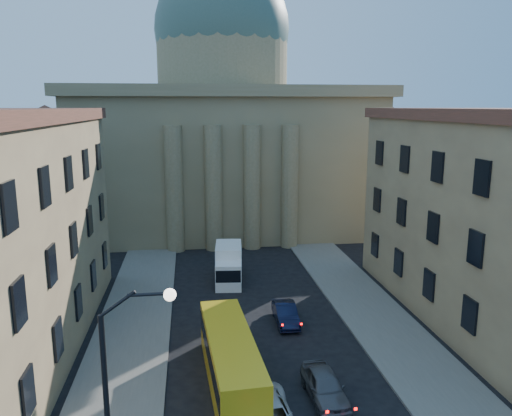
{
  "coord_description": "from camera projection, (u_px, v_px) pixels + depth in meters",
  "views": [
    {
      "loc": [
        -4.43,
        -8.12,
        14.83
      ],
      "look_at": [
        -0.61,
        20.28,
        8.98
      ],
      "focal_mm": 35.0,
      "sensor_mm": 36.0,
      "label": 1
    }
  ],
  "objects": [
    {
      "name": "street_lamp",
      "position": [
        121.0,
        388.0,
        17.24
      ],
      "size": [
        2.62,
        0.44,
        8.83
      ],
      "color": "black",
      "rests_on": "ground"
    },
    {
      "name": "church",
      "position": [
        224.0,
        130.0,
        62.92
      ],
      "size": [
        68.02,
        28.76,
        36.6
      ],
      "color": "#766948",
      "rests_on": "ground"
    },
    {
      "name": "sidewalk_right",
      "position": [
        411.0,
        356.0,
        30.01
      ],
      "size": [
        5.0,
        60.0,
        0.15
      ],
      "primitive_type": "cube",
      "color": "#626059",
      "rests_on": "ground"
    },
    {
      "name": "building_right",
      "position": [
        512.0,
        219.0,
        33.53
      ],
      "size": [
        11.6,
        26.6,
        14.7
      ],
      "color": "tan",
      "rests_on": "ground"
    },
    {
      "name": "box_truck",
      "position": [
        229.0,
        265.0,
        42.86
      ],
      "size": [
        2.65,
        5.71,
        3.04
      ],
      "rotation": [
        0.0,
        0.0,
        -0.09
      ],
      "color": "white",
      "rests_on": "ground"
    },
    {
      "name": "car_right_distant",
      "position": [
        286.0,
        314.0,
        34.67
      ],
      "size": [
        1.51,
        4.15,
        1.36
      ],
      "primitive_type": "imported",
      "rotation": [
        0.0,
        0.0,
        -0.02
      ],
      "color": "black",
      "rests_on": "ground"
    },
    {
      "name": "sidewalk_left",
      "position": [
        121.0,
        376.0,
        27.79
      ],
      "size": [
        5.0,
        60.0,
        0.15
      ],
      "primitive_type": "cube",
      "color": "#626059",
      "rests_on": "ground"
    },
    {
      "name": "car_right_far",
      "position": [
        325.0,
        386.0,
        25.6
      ],
      "size": [
        1.89,
        4.43,
        1.49
      ],
      "primitive_type": "imported",
      "rotation": [
        0.0,
        0.0,
        0.03
      ],
      "color": "#4E4F54",
      "rests_on": "ground"
    },
    {
      "name": "city_bus",
      "position": [
        231.0,
        359.0,
        26.67
      ],
      "size": [
        2.95,
        10.34,
        2.88
      ],
      "rotation": [
        0.0,
        0.0,
        0.06
      ],
      "color": "gold",
      "rests_on": "ground"
    }
  ]
}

